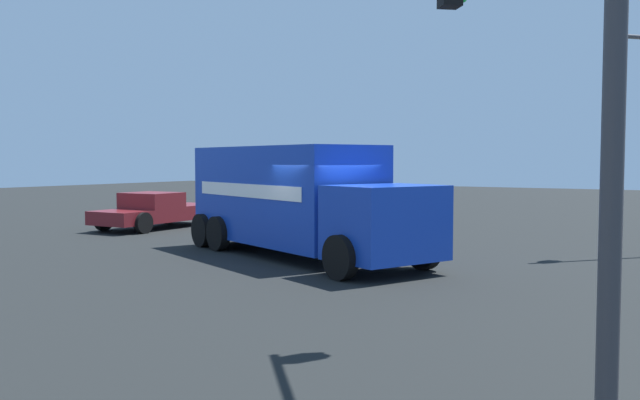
{
  "coord_description": "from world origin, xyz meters",
  "views": [
    {
      "loc": [
        -8.67,
        14.46,
        2.62
      ],
      "look_at": [
        0.68,
        -0.77,
        1.56
      ],
      "focal_mm": 37.95,
      "sensor_mm": 36.0,
      "label": 1
    }
  ],
  "objects": [
    {
      "name": "delivery_truck",
      "position": [
        1.41,
        -0.77,
        1.56
      ],
      "size": [
        8.77,
        5.7,
        2.99
      ],
      "color": "#1438AD",
      "rests_on": "ground"
    },
    {
      "name": "ground_plane",
      "position": [
        0.0,
        0.0,
        0.0
      ],
      "size": [
        100.0,
        100.0,
        0.0
      ],
      "primitive_type": "plane",
      "color": "black"
    },
    {
      "name": "pickup_maroon",
      "position": [
        10.27,
        -4.28,
        0.73
      ],
      "size": [
        2.35,
        5.25,
        1.38
      ],
      "color": "maroon",
      "rests_on": "ground"
    },
    {
      "name": "traffic_light_secondary",
      "position": [
        -6.82,
        6.93,
        4.16
      ],
      "size": [
        3.1,
        3.54,
        6.32
      ],
      "color": "#38383D",
      "rests_on": "ground"
    }
  ]
}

